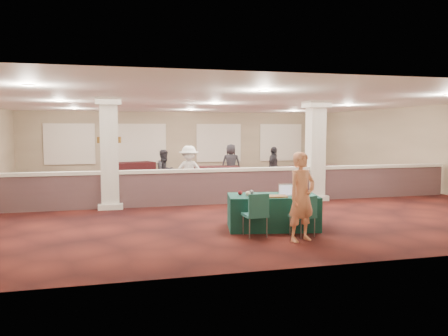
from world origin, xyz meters
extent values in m
plane|color=#4D1813|center=(0.00, 0.00, 0.00)|extent=(16.00, 16.00, 0.00)
cube|color=#86775D|center=(0.00, 8.00, 1.60)|extent=(16.00, 0.04, 3.20)
cube|color=#86775D|center=(0.00, -8.00, 1.60)|extent=(16.00, 0.04, 3.20)
cube|color=#86775D|center=(8.00, 0.00, 1.60)|extent=(0.04, 16.00, 3.20)
cube|color=white|center=(0.00, 0.00, 3.20)|extent=(16.00, 16.00, 0.02)
cube|color=#52383B|center=(0.00, -1.50, 0.50)|extent=(15.60, 0.20, 1.00)
cube|color=beige|center=(0.00, -1.50, 1.05)|extent=(15.60, 0.28, 0.10)
cube|color=silver|center=(-3.50, -1.50, 1.60)|extent=(0.50, 0.50, 3.20)
cube|color=silver|center=(-3.50, -1.50, 0.08)|extent=(0.70, 0.70, 0.16)
cube|color=silver|center=(-3.50, -1.50, 3.10)|extent=(0.72, 0.72, 0.20)
cube|color=silver|center=(3.00, -1.50, 1.60)|extent=(0.50, 0.50, 3.20)
cube|color=silver|center=(3.00, -1.50, 0.08)|extent=(0.70, 0.70, 0.16)
cube|color=silver|center=(3.00, -1.50, 3.10)|extent=(0.72, 0.72, 0.20)
cylinder|color=brown|center=(-3.78, -1.50, 2.00)|extent=(0.12, 0.12, 0.18)
cylinder|color=silver|center=(-3.78, -1.50, 2.00)|extent=(0.09, 0.09, 0.10)
cylinder|color=brown|center=(-3.22, -1.50, 2.00)|extent=(0.12, 0.12, 0.18)
cylinder|color=silver|center=(-3.22, -1.50, 2.00)|extent=(0.09, 0.09, 0.10)
cube|color=#103D2E|center=(0.18, -5.16, 0.39)|extent=(2.20, 1.38, 0.78)
cube|color=#216055|center=(0.55, -5.98, 0.44)|extent=(0.55, 0.55, 0.06)
cube|color=#216055|center=(0.61, -6.18, 0.68)|extent=(0.43, 0.16, 0.43)
cylinder|color=gray|center=(0.43, -6.21, 0.20)|extent=(0.03, 0.03, 0.41)
cylinder|color=gray|center=(0.78, -6.11, 0.20)|extent=(0.03, 0.03, 0.41)
cylinder|color=gray|center=(0.33, -5.85, 0.20)|extent=(0.03, 0.03, 0.41)
cylinder|color=gray|center=(0.68, -5.75, 0.20)|extent=(0.03, 0.03, 0.41)
cube|color=#216055|center=(-0.45, -5.75, 0.47)|extent=(0.50, 0.50, 0.06)
cube|color=#216055|center=(-0.43, -5.96, 0.72)|extent=(0.46, 0.08, 0.46)
cylinder|color=gray|center=(-0.63, -5.95, 0.22)|extent=(0.03, 0.03, 0.43)
cylinder|color=gray|center=(-0.24, -5.93, 0.22)|extent=(0.03, 0.03, 0.43)
cylinder|color=gray|center=(-0.65, -5.56, 0.22)|extent=(0.03, 0.03, 0.43)
cylinder|color=gray|center=(-0.26, -5.54, 0.22)|extent=(0.03, 0.03, 0.43)
imported|color=#F7976B|center=(0.36, -6.35, 0.92)|extent=(0.77, 0.64, 1.84)
cube|color=black|center=(-2.90, 0.30, 0.41)|extent=(2.20, 1.47, 0.82)
cube|color=black|center=(-0.99, 0.30, 0.39)|extent=(1.99, 1.06, 0.79)
cube|color=black|center=(3.66, 1.74, 0.41)|extent=(2.20, 1.53, 0.81)
cube|color=black|center=(-2.50, 6.50, 0.38)|extent=(2.08, 1.56, 0.76)
cube|color=black|center=(0.78, 3.20, 0.38)|extent=(1.99, 1.18, 0.76)
cube|color=black|center=(5.95, 3.82, 0.33)|extent=(1.65, 0.90, 0.65)
imported|color=black|center=(-1.61, 1.18, 0.79)|extent=(0.87, 0.75, 1.58)
imported|color=silver|center=(-0.92, 0.00, 0.88)|extent=(1.20, 0.70, 1.75)
imported|color=black|center=(2.68, 1.50, 0.82)|extent=(0.95, 1.03, 1.63)
imported|color=black|center=(1.49, 3.51, 0.84)|extent=(0.91, 0.62, 1.69)
cube|color=#BABABE|center=(0.49, -5.28, 0.79)|extent=(0.39, 0.31, 0.02)
cube|color=#BABABE|center=(0.51, -5.15, 0.92)|extent=(0.35, 0.08, 0.24)
cube|color=silver|center=(0.51, -5.16, 0.91)|extent=(0.32, 0.06, 0.20)
cube|color=#AD681B|center=(0.18, -5.44, 0.80)|extent=(0.48, 0.40, 0.03)
sphere|color=beige|center=(-0.42, -5.16, 0.84)|extent=(0.12, 0.12, 0.12)
sphere|color=maroon|center=(-0.55, -4.97, 0.84)|extent=(0.11, 0.11, 0.11)
sphere|color=#54545A|center=(-0.27, -4.95, 0.84)|extent=(0.11, 0.11, 0.11)
cube|color=#AF2412|center=(0.81, -5.59, 0.79)|extent=(0.13, 0.06, 0.01)
camera|label=1|loc=(-3.33, -14.57, 2.29)|focal=35.00mm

